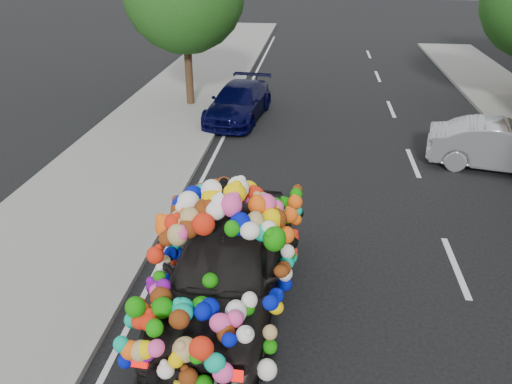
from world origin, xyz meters
TOP-DOWN VIEW (x-y plane):
  - ground at (0.00, 0.00)m, footprint 100.00×100.00m
  - sidewalk at (-4.30, 0.00)m, footprint 4.00×60.00m
  - kerb at (-2.35, 0.00)m, footprint 0.15×60.00m
  - lane_markings at (3.60, 0.00)m, footprint 6.00×50.00m
  - plush_art_car at (-0.50, -1.53)m, footprint 2.45×4.83m
  - navy_sedan at (-1.80, 8.27)m, footprint 2.15×4.25m
  - silver_hatchback at (5.85, 4.88)m, footprint 4.07×2.13m

SIDE VIEW (x-z plane):
  - ground at x=0.00m, z-range 0.00..0.00m
  - lane_markings at x=3.60m, z-range 0.00..0.01m
  - sidewalk at x=-4.30m, z-range 0.00..0.12m
  - kerb at x=-2.35m, z-range 0.00..0.13m
  - navy_sedan at x=-1.80m, z-range 0.00..1.18m
  - silver_hatchback at x=5.85m, z-range 0.00..1.28m
  - plush_art_car at x=-0.50m, z-range 0.03..2.22m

